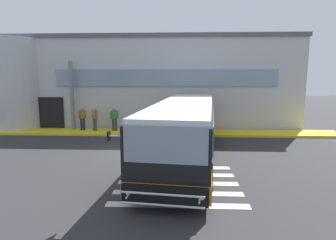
{
  "coord_description": "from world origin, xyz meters",
  "views": [
    {
      "loc": [
        2.06,
        -13.97,
        3.86
      ],
      "look_at": [
        1.4,
        1.27,
        1.5
      ],
      "focal_mm": 29.78,
      "sensor_mm": 36.0,
      "label": 1
    }
  ],
  "objects_px": {
    "bus_main_foreground": "(185,130)",
    "passenger_by_doorway": "(95,118)",
    "passenger_at_curb_edge": "(114,117)",
    "passenger_near_column": "(82,117)",
    "entry_support_column": "(72,96)"
  },
  "relations": [
    {
      "from": "bus_main_foreground",
      "to": "passenger_by_doorway",
      "type": "bearing_deg",
      "value": 137.63
    },
    {
      "from": "entry_support_column",
      "to": "passenger_at_curb_edge",
      "type": "height_order",
      "value": "entry_support_column"
    },
    {
      "from": "bus_main_foreground",
      "to": "passenger_at_curb_edge",
      "type": "bearing_deg",
      "value": 130.09
    },
    {
      "from": "passenger_by_doorway",
      "to": "passenger_at_curb_edge",
      "type": "bearing_deg",
      "value": 4.12
    },
    {
      "from": "entry_support_column",
      "to": "passenger_at_curb_edge",
      "type": "distance_m",
      "value": 3.44
    },
    {
      "from": "passenger_at_curb_edge",
      "to": "passenger_near_column",
      "type": "bearing_deg",
      "value": 178.74
    },
    {
      "from": "entry_support_column",
      "to": "passenger_near_column",
      "type": "relative_size",
      "value": 2.88
    },
    {
      "from": "passenger_near_column",
      "to": "passenger_at_curb_edge",
      "type": "relative_size",
      "value": 1.0
    },
    {
      "from": "passenger_near_column",
      "to": "passenger_by_doorway",
      "type": "xyz_separation_m",
      "value": [
        0.92,
        -0.15,
        0.0
      ]
    },
    {
      "from": "passenger_near_column",
      "to": "passenger_by_doorway",
      "type": "relative_size",
      "value": 1.0
    },
    {
      "from": "bus_main_foreground",
      "to": "passenger_near_column",
      "type": "height_order",
      "value": "bus_main_foreground"
    },
    {
      "from": "passenger_by_doorway",
      "to": "passenger_at_curb_edge",
      "type": "distance_m",
      "value": 1.36
    },
    {
      "from": "entry_support_column",
      "to": "passenger_near_column",
      "type": "height_order",
      "value": "entry_support_column"
    },
    {
      "from": "bus_main_foreground",
      "to": "passenger_by_doorway",
      "type": "relative_size",
      "value": 7.47
    },
    {
      "from": "bus_main_foreground",
      "to": "passenger_at_curb_edge",
      "type": "height_order",
      "value": "bus_main_foreground"
    }
  ]
}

